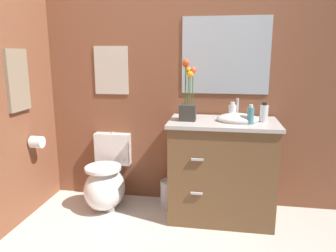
{
  "coord_description": "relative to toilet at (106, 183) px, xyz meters",
  "views": [
    {
      "loc": [
        0.43,
        -1.65,
        1.46
      ],
      "look_at": [
        -0.01,
        1.07,
        0.85
      ],
      "focal_mm": 34.44,
      "sensor_mm": 36.0,
      "label": 1
    }
  ],
  "objects": [
    {
      "name": "wall_back",
      "position": [
        0.84,
        0.3,
        1.01
      ],
      "size": [
        3.97,
        0.05,
        2.5
      ],
      "primitive_type": "cube",
      "color": "brown",
      "rests_on": "ground_plane"
    },
    {
      "name": "toilet_paper_roll",
      "position": [
        -0.57,
        -0.2,
        0.44
      ],
      "size": [
        0.11,
        0.11,
        0.11
      ],
      "primitive_type": "cylinder",
      "rotation": [
        0.0,
        1.57,
        0.0
      ],
      "color": "white"
    },
    {
      "name": "soap_bottle",
      "position": [
        1.17,
        0.04,
        0.73
      ],
      "size": [
        0.07,
        0.07,
        0.16
      ],
      "color": "white",
      "rests_on": "vanity_cabinet"
    },
    {
      "name": "wall_poster",
      "position": [
        -0.0,
        0.27,
        1.06
      ],
      "size": [
        0.34,
        0.01,
        0.47
      ],
      "primitive_type": "cube",
      "color": "beige"
    },
    {
      "name": "trash_bin",
      "position": [
        0.61,
        0.07,
        -0.11
      ],
      "size": [
        0.18,
        0.18,
        0.27
      ],
      "color": "#B7B7BC",
      "rests_on": "ground_plane"
    },
    {
      "name": "wall_mirror",
      "position": [
        1.1,
        0.27,
        1.21
      ],
      "size": [
        0.8,
        0.01,
        0.7
      ],
      "primitive_type": "cube",
      "color": "#B2BCC6"
    },
    {
      "name": "hand_wash_bottle",
      "position": [
        1.44,
        -0.01,
        0.73
      ],
      "size": [
        0.07,
        0.07,
        0.17
      ],
      "color": "white",
      "rests_on": "vanity_cabinet"
    },
    {
      "name": "hanging_towel",
      "position": [
        -0.63,
        -0.31,
        1.0
      ],
      "size": [
        0.03,
        0.28,
        0.52
      ],
      "primitive_type": "cube",
      "color": "gray"
    },
    {
      "name": "toilet",
      "position": [
        0.0,
        0.0,
        0.0
      ],
      "size": [
        0.38,
        0.59,
        0.69
      ],
      "color": "white",
      "rests_on": "ground_plane"
    },
    {
      "name": "lotion_bottle",
      "position": [
        1.32,
        -0.12,
        0.73
      ],
      "size": [
        0.06,
        0.06,
        0.16
      ],
      "color": "teal",
      "rests_on": "vanity_cabinet"
    },
    {
      "name": "flower_vase",
      "position": [
        0.79,
        -0.05,
        0.82
      ],
      "size": [
        0.14,
        0.14,
        0.53
      ],
      "color": "#38332D",
      "rests_on": "vanity_cabinet"
    },
    {
      "name": "vanity_cabinet",
      "position": [
        1.1,
        -0.03,
        0.22
      ],
      "size": [
        0.94,
        0.56,
        1.08
      ],
      "color": "brown",
      "rests_on": "ground_plane"
    }
  ]
}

